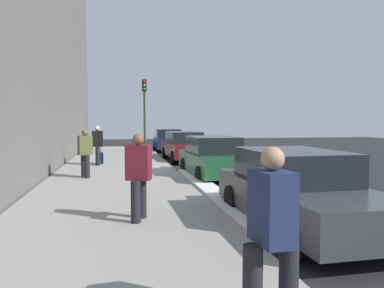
{
  "coord_description": "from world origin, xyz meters",
  "views": [
    {
      "loc": [
        14.46,
        -3.14,
        2.09
      ],
      "look_at": [
        0.33,
        -0.4,
        1.18
      ],
      "focal_mm": 34.57,
      "sensor_mm": 36.0,
      "label": 1
    }
  ],
  "objects_px": {
    "parked_car_maroon": "(184,146)",
    "parked_car_charcoal": "(296,190)",
    "parked_car_navy": "(168,140)",
    "pedestrian_olive_coat": "(85,152)",
    "pedestrian_black_coat": "(97,144)",
    "parked_car_green": "(214,158)",
    "rolling_suitcase": "(101,158)",
    "pedestrian_burgundy_coat": "(139,174)",
    "traffic_light_pole": "(144,103)",
    "pedestrian_navy_coat": "(272,232)"
  },
  "relations": [
    {
      "from": "traffic_light_pole",
      "to": "rolling_suitcase",
      "type": "height_order",
      "value": "traffic_light_pole"
    },
    {
      "from": "parked_car_charcoal",
      "to": "pedestrian_burgundy_coat",
      "type": "distance_m",
      "value": 3.06
    },
    {
      "from": "parked_car_green",
      "to": "traffic_light_pole",
      "type": "bearing_deg",
      "value": -168.6
    },
    {
      "from": "parked_car_green",
      "to": "pedestrian_black_coat",
      "type": "height_order",
      "value": "pedestrian_black_coat"
    },
    {
      "from": "parked_car_green",
      "to": "pedestrian_olive_coat",
      "type": "distance_m",
      "value": 4.51
    },
    {
      "from": "rolling_suitcase",
      "to": "pedestrian_black_coat",
      "type": "bearing_deg",
      "value": -13.49
    },
    {
      "from": "parked_car_maroon",
      "to": "pedestrian_navy_coat",
      "type": "distance_m",
      "value": 16.03
    },
    {
      "from": "parked_car_green",
      "to": "pedestrian_burgundy_coat",
      "type": "relative_size",
      "value": 2.54
    },
    {
      "from": "parked_car_charcoal",
      "to": "traffic_light_pole",
      "type": "relative_size",
      "value": 1.04
    },
    {
      "from": "pedestrian_black_coat",
      "to": "pedestrian_navy_coat",
      "type": "distance_m",
      "value": 13.63
    },
    {
      "from": "parked_car_charcoal",
      "to": "pedestrian_black_coat",
      "type": "xyz_separation_m",
      "value": [
        -10.05,
        -4.31,
        0.31
      ]
    },
    {
      "from": "parked_car_maroon",
      "to": "rolling_suitcase",
      "type": "xyz_separation_m",
      "value": [
        2.03,
        -4.17,
        -0.35
      ]
    },
    {
      "from": "pedestrian_navy_coat",
      "to": "pedestrian_burgundy_coat",
      "type": "xyz_separation_m",
      "value": [
        -4.0,
        -1.03,
        -0.01
      ]
    },
    {
      "from": "parked_car_navy",
      "to": "parked_car_maroon",
      "type": "xyz_separation_m",
      "value": [
        6.17,
        0.07,
        0.0
      ]
    },
    {
      "from": "pedestrian_navy_coat",
      "to": "parked_car_navy",
      "type": "bearing_deg",
      "value": 175.21
    },
    {
      "from": "parked_car_green",
      "to": "pedestrian_navy_coat",
      "type": "xyz_separation_m",
      "value": [
        9.75,
        -1.95,
        0.3
      ]
    },
    {
      "from": "pedestrian_black_coat",
      "to": "parked_car_maroon",
      "type": "bearing_deg",
      "value": 120.17
    },
    {
      "from": "parked_car_charcoal",
      "to": "pedestrian_black_coat",
      "type": "bearing_deg",
      "value": -156.8
    },
    {
      "from": "parked_car_maroon",
      "to": "pedestrian_navy_coat",
      "type": "relative_size",
      "value": 2.77
    },
    {
      "from": "parked_car_maroon",
      "to": "parked_car_navy",
      "type": "bearing_deg",
      "value": -179.35
    },
    {
      "from": "pedestrian_black_coat",
      "to": "pedestrian_navy_coat",
      "type": "relative_size",
      "value": 1.01
    },
    {
      "from": "parked_car_green",
      "to": "parked_car_charcoal",
      "type": "height_order",
      "value": "same"
    },
    {
      "from": "parked_car_maroon",
      "to": "pedestrian_black_coat",
      "type": "height_order",
      "value": "pedestrian_black_coat"
    },
    {
      "from": "pedestrian_olive_coat",
      "to": "pedestrian_navy_coat",
      "type": "xyz_separation_m",
      "value": [
        9.86,
        2.56,
        0.03
      ]
    },
    {
      "from": "pedestrian_black_coat",
      "to": "parked_car_charcoal",
      "type": "bearing_deg",
      "value": 23.2
    },
    {
      "from": "parked_car_navy",
      "to": "pedestrian_burgundy_coat",
      "type": "distance_m",
      "value": 18.31
    },
    {
      "from": "pedestrian_black_coat",
      "to": "pedestrian_burgundy_coat",
      "type": "bearing_deg",
      "value": 8.03
    },
    {
      "from": "parked_car_maroon",
      "to": "parked_car_green",
      "type": "distance_m",
      "value": 6.16
    },
    {
      "from": "parked_car_maroon",
      "to": "rolling_suitcase",
      "type": "bearing_deg",
      "value": -64.07
    },
    {
      "from": "parked_car_maroon",
      "to": "parked_car_charcoal",
      "type": "relative_size",
      "value": 1.03
    },
    {
      "from": "parked_car_green",
      "to": "traffic_light_pole",
      "type": "height_order",
      "value": "traffic_light_pole"
    },
    {
      "from": "pedestrian_olive_coat",
      "to": "pedestrian_black_coat",
      "type": "relative_size",
      "value": 0.96
    },
    {
      "from": "parked_car_charcoal",
      "to": "pedestrian_navy_coat",
      "type": "bearing_deg",
      "value": -30.0
    },
    {
      "from": "pedestrian_olive_coat",
      "to": "parked_car_charcoal",
      "type": "bearing_deg",
      "value": 34.83
    },
    {
      "from": "parked_car_charcoal",
      "to": "rolling_suitcase",
      "type": "relative_size",
      "value": 5.28
    },
    {
      "from": "parked_car_navy",
      "to": "pedestrian_navy_coat",
      "type": "relative_size",
      "value": 2.62
    },
    {
      "from": "parked_car_green",
      "to": "pedestrian_burgundy_coat",
      "type": "xyz_separation_m",
      "value": [
        5.75,
        -2.97,
        0.29
      ]
    },
    {
      "from": "rolling_suitcase",
      "to": "pedestrian_olive_coat",
      "type": "bearing_deg",
      "value": -4.41
    },
    {
      "from": "parked_car_charcoal",
      "to": "pedestrian_olive_coat",
      "type": "bearing_deg",
      "value": -145.17
    },
    {
      "from": "parked_car_navy",
      "to": "pedestrian_black_coat",
      "type": "bearing_deg",
      "value": -25.93
    },
    {
      "from": "traffic_light_pole",
      "to": "rolling_suitcase",
      "type": "distance_m",
      "value": 6.32
    },
    {
      "from": "parked_car_green",
      "to": "parked_car_charcoal",
      "type": "relative_size",
      "value": 0.93
    },
    {
      "from": "parked_car_maroon",
      "to": "traffic_light_pole",
      "type": "xyz_separation_m",
      "value": [
        -3.19,
        -1.86,
        2.36
      ]
    },
    {
      "from": "parked_car_green",
      "to": "pedestrian_olive_coat",
      "type": "bearing_deg",
      "value": -91.33
    },
    {
      "from": "parked_car_navy",
      "to": "pedestrian_black_coat",
      "type": "xyz_separation_m",
      "value": [
        8.65,
        -4.21,
        0.31
      ]
    },
    {
      "from": "parked_car_maroon",
      "to": "parked_car_charcoal",
      "type": "distance_m",
      "value": 12.54
    },
    {
      "from": "parked_car_navy",
      "to": "parked_car_maroon",
      "type": "height_order",
      "value": "same"
    },
    {
      "from": "parked_car_green",
      "to": "traffic_light_pole",
      "type": "xyz_separation_m",
      "value": [
        -9.36,
        -1.89,
        2.36
      ]
    },
    {
      "from": "parked_car_navy",
      "to": "pedestrian_olive_coat",
      "type": "xyz_separation_m",
      "value": [
        12.22,
        -4.41,
        0.27
      ]
    },
    {
      "from": "parked_car_maroon",
      "to": "parked_car_green",
      "type": "relative_size",
      "value": 1.1
    }
  ]
}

